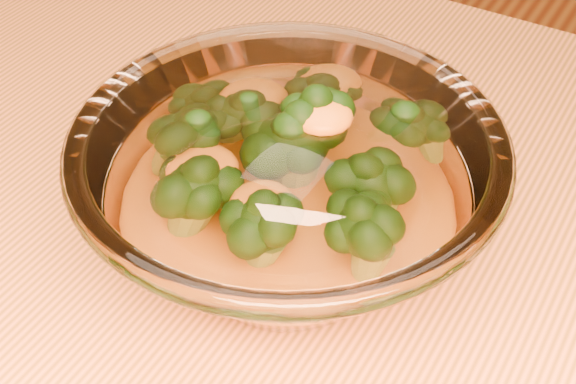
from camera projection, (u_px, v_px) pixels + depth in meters
The scene contains 3 objects.
glass_bowl at pixel (288, 199), 0.45m from camera, with size 0.24×0.24×0.10m.
cheese_sauce at pixel (288, 227), 0.46m from camera, with size 0.14×0.14×0.04m, color orange.
broccoli_heap at pixel (289, 160), 0.45m from camera, with size 0.16×0.15×0.07m.
Camera 1 is at (0.06, -0.24, 1.11)m, focal length 50.00 mm.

